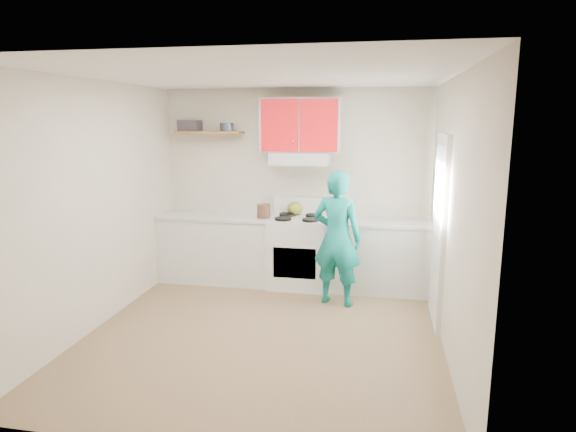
% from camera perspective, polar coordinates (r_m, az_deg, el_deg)
% --- Properties ---
extents(floor, '(3.80, 3.80, 0.00)m').
position_cam_1_polar(floor, '(5.28, -2.78, -13.44)').
color(floor, brown).
rests_on(floor, ground).
extents(ceiling, '(3.60, 3.80, 0.04)m').
position_cam_1_polar(ceiling, '(4.82, -3.08, 15.94)').
color(ceiling, white).
rests_on(ceiling, floor).
extents(back_wall, '(3.60, 0.04, 2.60)m').
position_cam_1_polar(back_wall, '(6.72, 0.87, 3.49)').
color(back_wall, beige).
rests_on(back_wall, floor).
extents(front_wall, '(3.60, 0.04, 2.60)m').
position_cam_1_polar(front_wall, '(3.12, -11.15, -5.76)').
color(front_wall, beige).
rests_on(front_wall, floor).
extents(left_wall, '(0.04, 3.80, 2.60)m').
position_cam_1_polar(left_wall, '(5.58, -21.20, 1.15)').
color(left_wall, beige).
rests_on(left_wall, floor).
extents(right_wall, '(0.04, 3.80, 2.60)m').
position_cam_1_polar(right_wall, '(4.80, 18.47, -0.19)').
color(right_wall, beige).
rests_on(right_wall, floor).
extents(door, '(0.05, 0.85, 2.05)m').
position_cam_1_polar(door, '(5.53, 17.09, -1.58)').
color(door, white).
rests_on(door, floor).
extents(door_glass, '(0.01, 0.55, 0.95)m').
position_cam_1_polar(door_glass, '(5.45, 17.06, 2.79)').
color(door_glass, white).
rests_on(door_glass, door).
extents(counter_left, '(1.52, 0.60, 0.90)m').
position_cam_1_polar(counter_left, '(6.86, -8.19, -3.72)').
color(counter_left, silver).
rests_on(counter_left, floor).
extents(counter_right, '(1.32, 0.60, 0.90)m').
position_cam_1_polar(counter_right, '(6.50, 10.37, -4.61)').
color(counter_right, silver).
rests_on(counter_right, floor).
extents(stove, '(0.76, 0.65, 0.92)m').
position_cam_1_polar(stove, '(6.56, 1.23, -4.20)').
color(stove, white).
rests_on(stove, floor).
extents(range_hood, '(0.76, 0.44, 0.15)m').
position_cam_1_polar(range_hood, '(6.45, 1.43, 6.69)').
color(range_hood, silver).
rests_on(range_hood, back_wall).
extents(upper_cabinets, '(1.02, 0.33, 0.70)m').
position_cam_1_polar(upper_cabinets, '(6.48, 1.53, 10.47)').
color(upper_cabinets, red).
rests_on(upper_cabinets, back_wall).
extents(shelf, '(0.90, 0.30, 0.04)m').
position_cam_1_polar(shelf, '(6.81, -9.04, 9.53)').
color(shelf, brown).
rests_on(shelf, back_wall).
extents(books, '(0.30, 0.22, 0.15)m').
position_cam_1_polar(books, '(6.95, -11.30, 10.24)').
color(books, '#40393F').
rests_on(books, shelf).
extents(tin, '(0.20, 0.20, 0.11)m').
position_cam_1_polar(tin, '(6.71, -7.09, 10.19)').
color(tin, '#333D4C').
rests_on(tin, shelf).
extents(kettle, '(0.25, 0.25, 0.18)m').
position_cam_1_polar(kettle, '(6.66, 0.82, 0.89)').
color(kettle, olive).
rests_on(kettle, stove).
extents(crock, '(0.20, 0.20, 0.21)m').
position_cam_1_polar(crock, '(6.45, -2.85, 0.48)').
color(crock, '#4D2F21').
rests_on(crock, counter_left).
extents(cutting_board, '(0.35, 0.27, 0.02)m').
position_cam_1_polar(cutting_board, '(6.34, 9.20, -0.70)').
color(cutting_board, olive).
rests_on(cutting_board, counter_right).
extents(silicone_mat, '(0.36, 0.32, 0.01)m').
position_cam_1_polar(silicone_mat, '(6.41, 13.51, -0.80)').
color(silicone_mat, red).
rests_on(silicone_mat, counter_right).
extents(person, '(0.67, 0.52, 1.63)m').
position_cam_1_polar(person, '(5.86, 5.72, -2.56)').
color(person, '#0E7F75').
rests_on(person, floor).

